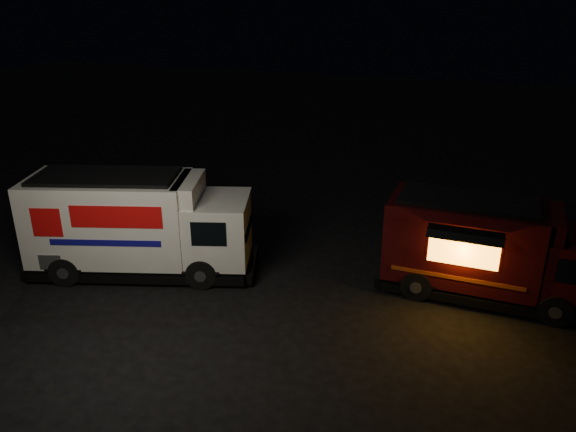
# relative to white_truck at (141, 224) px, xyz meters

# --- Properties ---
(ground) EXTENTS (80.00, 80.00, 0.00)m
(ground) POSITION_rel_white_truck_xyz_m (3.38, -0.50, -1.43)
(ground) COLOR black
(ground) RESTS_ON ground
(white_truck) EXTENTS (6.66, 3.84, 2.86)m
(white_truck) POSITION_rel_white_truck_xyz_m (0.00, 0.00, 0.00)
(white_truck) COLOR silver
(white_truck) RESTS_ON ground
(red_truck) EXTENTS (5.69, 2.32, 2.61)m
(red_truck) POSITION_rel_white_truck_xyz_m (9.25, 1.69, -0.13)
(red_truck) COLOR #3A0A0C
(red_truck) RESTS_ON ground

